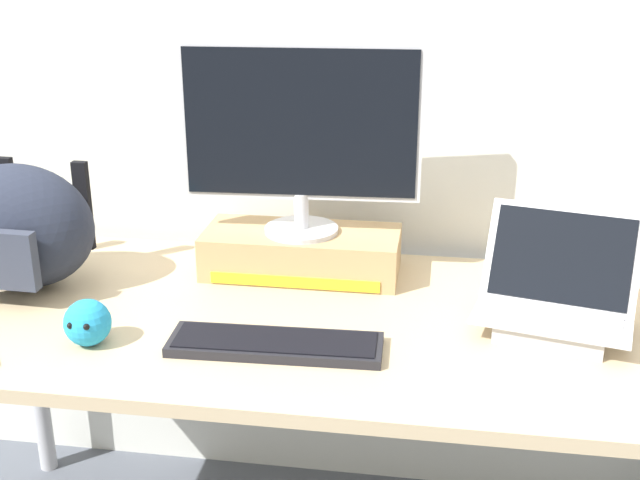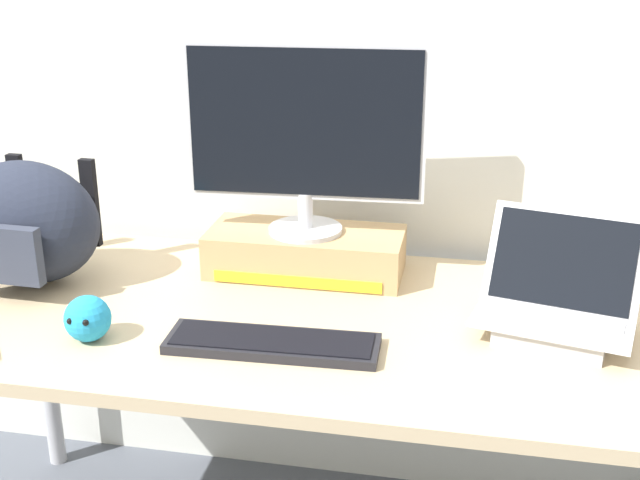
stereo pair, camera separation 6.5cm
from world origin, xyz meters
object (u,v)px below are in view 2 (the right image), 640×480
object	(u,v)px
open_laptop	(556,312)
toner_box_yellow	(306,252)
plush_toy	(88,318)
external_keyboard	(273,343)
messenger_backpack	(26,223)
desktop_monitor	(305,133)

from	to	relation	value
open_laptop	toner_box_yellow	bearing A→B (deg)	171.68
toner_box_yellow	plush_toy	size ratio (longest dim) A/B	4.91
open_laptop	external_keyboard	distance (m)	0.59
open_laptop	external_keyboard	world-z (taller)	open_laptop
toner_box_yellow	messenger_backpack	distance (m)	0.67
messenger_backpack	toner_box_yellow	bearing A→B (deg)	17.79
open_laptop	plush_toy	distance (m)	0.97
desktop_monitor	external_keyboard	world-z (taller)	desktop_monitor
external_keyboard	plush_toy	xyz separation A→B (m)	(-0.38, -0.04, 0.04)
desktop_monitor	external_keyboard	bearing A→B (deg)	-90.80
toner_box_yellow	plush_toy	xyz separation A→B (m)	(-0.37, -0.44, -0.00)
desktop_monitor	messenger_backpack	xyz separation A→B (m)	(-0.64, -0.17, -0.20)
messenger_backpack	plush_toy	world-z (taller)	messenger_backpack
toner_box_yellow	messenger_backpack	bearing A→B (deg)	-164.58
plush_toy	desktop_monitor	bearing A→B (deg)	49.82
toner_box_yellow	external_keyboard	xyz separation A→B (m)	(0.02, -0.40, -0.04)
messenger_backpack	plush_toy	distance (m)	0.39
open_laptop	messenger_backpack	size ratio (longest dim) A/B	0.97
toner_box_yellow	external_keyboard	distance (m)	0.40
messenger_backpack	plush_toy	size ratio (longest dim) A/B	3.81
desktop_monitor	plush_toy	world-z (taller)	desktop_monitor
desktop_monitor	plush_toy	xyz separation A→B (m)	(-0.37, -0.44, -0.30)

